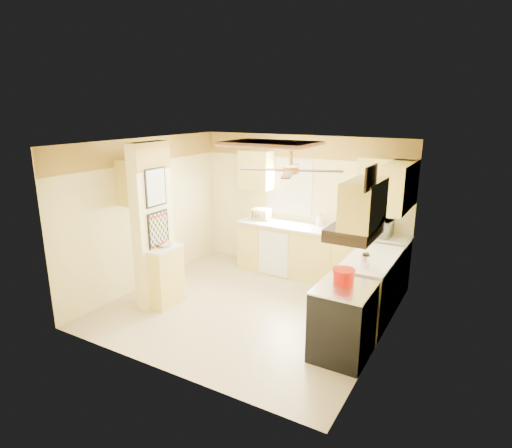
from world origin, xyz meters
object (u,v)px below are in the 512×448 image
Objects in this scene: stove at (343,321)px; dutch_oven at (344,276)px; microwave at (376,227)px; kettle at (366,261)px; bowl at (165,244)px.

stove is 0.56m from dutch_oven.
stove is at bearing 100.07° from microwave.
dutch_oven is 0.60m from kettle.
dutch_oven reaches higher than stove.
dutch_oven reaches higher than bowl.
dutch_oven is (2.79, 0.05, 0.04)m from bowl.
kettle is at bearing 86.20° from stove.
stove is 2.89m from bowl.
bowl is (-2.63, -2.14, -0.11)m from microwave.
stove is 3.36× the size of dutch_oven.
microwave is at bearing 99.96° from kettle.
microwave is (-0.22, 2.19, 0.62)m from stove.
dutch_oven is at bearing -99.51° from kettle.
microwave reaches higher than stove.
microwave is at bearing 95.70° from stove.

